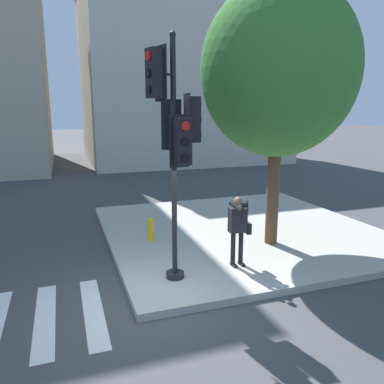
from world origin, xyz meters
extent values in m
plane|color=#424244|center=(0.00, 0.00, 0.00)|extent=(160.00, 160.00, 0.00)
cube|color=#ADA89E|center=(3.50, 3.50, 0.08)|extent=(8.00, 8.00, 0.16)
cube|color=silver|center=(-1.20, 0.21, 0.00)|extent=(0.36, 2.67, 0.01)
cube|color=silver|center=(-2.05, 0.21, 0.00)|extent=(0.36, 2.67, 0.01)
cylinder|color=black|center=(0.57, 0.75, 0.22)|extent=(0.40, 0.40, 0.12)
cylinder|color=black|center=(0.57, 0.75, 2.67)|extent=(0.11, 0.11, 4.78)
sphere|color=black|center=(0.57, 0.75, 5.10)|extent=(0.12, 0.12, 0.12)
cylinder|color=black|center=(0.60, 0.92, 3.40)|extent=(0.08, 0.24, 0.05)
cube|color=black|center=(0.63, 1.15, 3.40)|extent=(0.33, 0.28, 0.90)
cube|color=black|center=(0.61, 1.02, 3.40)|extent=(0.42, 0.08, 1.02)
cylinder|color=red|center=(0.64, 1.29, 3.70)|extent=(0.17, 0.05, 0.17)
cylinder|color=black|center=(0.64, 1.29, 3.40)|extent=(0.17, 0.05, 0.17)
cylinder|color=black|center=(0.64, 1.29, 3.10)|extent=(0.17, 0.05, 0.17)
cylinder|color=black|center=(0.60, 0.58, 3.11)|extent=(0.08, 0.24, 0.05)
cube|color=black|center=(0.63, 0.35, 3.11)|extent=(0.33, 0.28, 0.90)
cube|color=black|center=(0.61, 0.48, 3.11)|extent=(0.42, 0.08, 1.02)
cylinder|color=red|center=(0.65, 0.21, 3.41)|extent=(0.17, 0.05, 0.17)
cylinder|color=black|center=(0.65, 0.21, 3.11)|extent=(0.17, 0.05, 0.17)
cylinder|color=black|center=(0.65, 0.21, 2.81)|extent=(0.17, 0.05, 0.17)
cylinder|color=black|center=(0.41, 0.70, 4.36)|extent=(0.24, 0.11, 0.05)
cube|color=black|center=(0.18, 0.64, 4.36)|extent=(0.31, 0.35, 0.90)
cube|color=black|center=(0.31, 0.68, 4.36)|extent=(0.13, 0.41, 1.02)
cylinder|color=red|center=(0.05, 0.61, 4.66)|extent=(0.07, 0.17, 0.17)
cylinder|color=black|center=(0.05, 0.61, 4.36)|extent=(0.07, 0.17, 0.17)
cylinder|color=black|center=(0.05, 0.61, 4.06)|extent=(0.07, 0.17, 0.17)
cylinder|color=black|center=(0.74, 0.74, 3.51)|extent=(0.23, 0.06, 0.05)
cube|color=black|center=(0.98, 0.73, 3.51)|extent=(0.26, 0.31, 0.90)
cube|color=black|center=(0.85, 0.73, 3.51)|extent=(0.05, 0.42, 1.02)
cylinder|color=red|center=(1.11, 0.72, 3.81)|extent=(0.04, 0.17, 0.17)
cylinder|color=black|center=(1.11, 0.72, 3.51)|extent=(0.04, 0.17, 0.17)
cylinder|color=black|center=(1.11, 0.72, 3.21)|extent=(0.04, 0.17, 0.17)
cube|color=black|center=(2.03, 0.88, 0.19)|extent=(0.09, 0.24, 0.05)
cube|color=black|center=(2.23, 0.88, 0.19)|extent=(0.09, 0.24, 0.05)
cylinder|color=black|center=(2.03, 0.94, 0.56)|extent=(0.11, 0.11, 0.80)
cylinder|color=black|center=(2.23, 0.94, 0.56)|extent=(0.11, 0.11, 0.80)
cube|color=#232326|center=(2.13, 0.94, 1.25)|extent=(0.40, 0.22, 0.57)
sphere|color=#8C664C|center=(2.13, 0.94, 1.69)|extent=(0.19, 0.19, 0.19)
cube|color=black|center=(2.13, 0.63, 1.67)|extent=(0.12, 0.10, 0.09)
cylinder|color=black|center=(2.13, 0.56, 1.67)|extent=(0.06, 0.08, 0.06)
cylinder|color=#232326|center=(2.00, 0.80, 1.60)|extent=(0.23, 0.35, 0.22)
cylinder|color=#232326|center=(2.27, 0.80, 1.60)|extent=(0.23, 0.35, 0.22)
cube|color=black|center=(2.41, 0.96, 1.02)|extent=(0.10, 0.20, 0.26)
cylinder|color=brown|center=(3.68, 2.01, 1.73)|extent=(0.33, 0.33, 3.15)
ellipsoid|color=#38752D|center=(3.68, 2.01, 4.68)|extent=(3.92, 3.92, 4.31)
cylinder|color=yellow|center=(0.63, 3.26, 0.43)|extent=(0.17, 0.17, 0.53)
sphere|color=yellow|center=(0.63, 3.26, 0.75)|extent=(0.16, 0.16, 0.16)
cylinder|color=yellow|center=(0.63, 3.15, 0.49)|extent=(0.08, 0.06, 0.08)
cube|color=beige|center=(7.40, 22.38, 6.33)|extent=(14.03, 11.96, 12.65)
camera|label=1|loc=(-1.56, -6.46, 3.66)|focal=35.00mm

